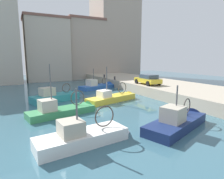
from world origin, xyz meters
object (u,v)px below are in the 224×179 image
fishing_boat_teal (58,99)px  fishing_boat_green (66,113)px  mooring_bollard_mid (104,76)px  fishing_boat_yellow (114,100)px  parked_car_yellow (148,79)px  fishing_boat_blue (99,88)px  mooring_bollard_south (115,78)px  fishing_boat_white (88,141)px  fishing_boat_navy (179,125)px

fishing_boat_teal → fishing_boat_green: bearing=-95.3°
fishing_boat_teal → mooring_bollard_mid: size_ratio=11.34×
fishing_boat_yellow → fishing_boat_green: bearing=-157.3°
parked_car_yellow → fishing_boat_blue: bearing=121.9°
fishing_boat_green → mooring_bollard_mid: 19.00m
fishing_boat_blue → parked_car_yellow: size_ratio=1.68×
mooring_bollard_south → mooring_bollard_mid: size_ratio=1.00×
fishing_boat_yellow → fishing_boat_blue: fishing_boat_yellow is taller
fishing_boat_green → fishing_boat_teal: (0.51, 5.54, -0.00)m
fishing_boat_green → fishing_boat_teal: fishing_boat_teal is taller
parked_car_yellow → mooring_bollard_mid: 11.05m
fishing_boat_white → parked_car_yellow: (12.50, 10.61, 1.77)m
fishing_boat_navy → parked_car_yellow: bearing=61.6°
fishing_boat_teal → parked_car_yellow: fishing_boat_teal is taller
fishing_boat_yellow → fishing_boat_green: fishing_boat_yellow is taller
mooring_bollard_south → fishing_boat_blue: bearing=-177.1°
fishing_boat_navy → fishing_boat_teal: bearing=115.1°
fishing_boat_white → parked_car_yellow: fishing_boat_white is taller
fishing_boat_blue → fishing_boat_yellow: bearing=-102.8°
fishing_boat_teal → parked_car_yellow: size_ratio=1.59×
fishing_boat_teal → mooring_bollard_south: 12.07m
fishing_boat_yellow → mooring_bollard_south: fishing_boat_yellow is taller
parked_car_yellow → fishing_boat_green: bearing=-159.8°
fishing_boat_green → mooring_bollard_mid: bearing=54.7°
fishing_boat_white → fishing_boat_blue: fishing_boat_white is taller
fishing_boat_navy → fishing_boat_yellow: 9.19m
fishing_boat_green → parked_car_yellow: fishing_boat_green is taller
fishing_boat_yellow → parked_car_yellow: 6.79m
fishing_boat_teal → parked_car_yellow: (11.76, -1.04, 1.77)m
fishing_boat_white → fishing_boat_green: (0.23, 6.10, 0.01)m
fishing_boat_navy → fishing_boat_blue: 18.07m
fishing_boat_white → fishing_boat_navy: size_ratio=0.89×
fishing_boat_blue → mooring_bollard_south: size_ratio=11.99×
fishing_boat_yellow → mooring_bollard_south: (4.92, 8.94, 1.37)m
fishing_boat_navy → fishing_boat_white: bearing=175.1°
mooring_bollard_mid → mooring_bollard_south: bearing=-90.0°
fishing_boat_white → fishing_boat_navy: (6.47, -0.56, 0.02)m
fishing_boat_white → mooring_bollard_mid: size_ratio=10.96×
fishing_boat_navy → fishing_boat_blue: fishing_boat_blue is taller
fishing_boat_green → fishing_boat_blue: bearing=54.6°
fishing_boat_navy → fishing_boat_green: fishing_boat_navy is taller
fishing_boat_white → fishing_boat_green: fishing_boat_white is taller
parked_car_yellow → fishing_boat_teal: bearing=175.0°
fishing_boat_yellow → fishing_boat_white: bearing=-126.0°
mooring_bollard_south → parked_car_yellow: bearing=-79.3°
fishing_boat_yellow → fishing_boat_teal: size_ratio=1.12×
fishing_boat_navy → parked_car_yellow: (6.03, 11.17, 1.76)m
fishing_boat_navy → fishing_boat_blue: size_ratio=1.03×
fishing_boat_teal → fishing_boat_blue: bearing=37.5°
fishing_boat_green → fishing_boat_blue: 13.88m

